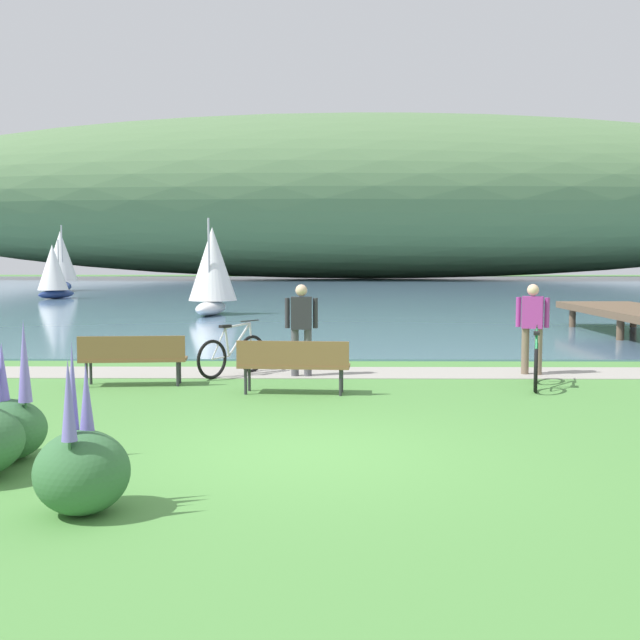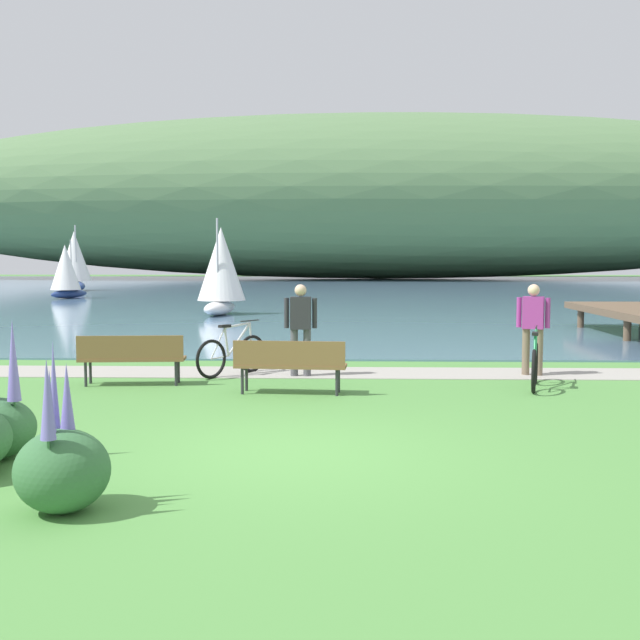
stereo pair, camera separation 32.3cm
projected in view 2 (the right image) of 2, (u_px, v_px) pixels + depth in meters
The scene contains 14 objects.
ground_plane at pixel (288, 452), 8.72m from camera, with size 200.00×200.00×0.00m, color #518E42.
bay_water at pixel (336, 289), 56.36m from camera, with size 180.00×80.00×0.04m, color #5B7F9E.
distant_hillside at pixel (380, 198), 85.19m from camera, with size 119.17×28.00×17.84m, color #567A4C.
shoreline_path at pixel (311, 373), 14.79m from camera, with size 60.00×1.50×0.01m, color #A39E93.
park_bench_near_camera at pixel (290, 362), 12.42m from camera, with size 1.83×0.61×0.88m.
park_bench_further_along at pixel (132, 355), 13.28m from camera, with size 1.84×0.64×0.88m.
bicycle_leaning_near_bench at pixel (535, 365), 13.01m from camera, with size 0.53×1.72×1.01m.
bicycle_beside_path at pixel (232, 354), 14.44m from camera, with size 1.14×1.43×1.01m.
person_at_shoreline at pixel (533, 323), 14.38m from camera, with size 0.58×0.34×1.71m.
person_on_the_grass at pixel (301, 324), 14.28m from camera, with size 0.61×0.22×1.71m.
echium_bush_beside_closest at pixel (62, 466), 6.62m from camera, with size 0.81×0.81×1.47m.
sailboat_nearest_to_shore at pixel (221, 270), 29.81m from camera, with size 2.04×3.21×3.69m.
sailboat_mid_bay at pixel (75, 260), 52.64m from camera, with size 3.02×3.83×4.42m.
sailboat_toward_hillside at pixel (66, 271), 42.08m from camera, with size 2.09×2.83×3.21m.
Camera 2 is at (0.64, -8.56, 2.17)m, focal length 43.39 mm.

